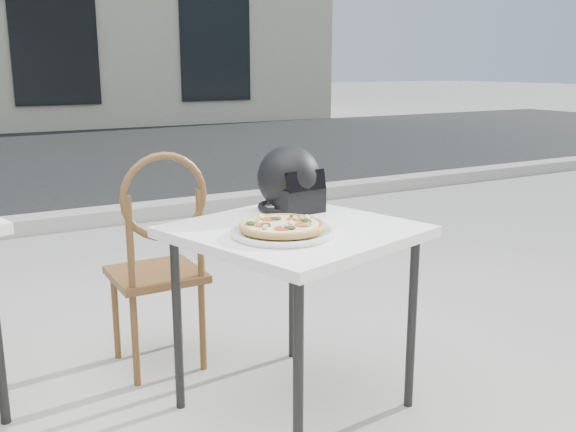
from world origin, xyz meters
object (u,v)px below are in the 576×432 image
cafe_table_main (295,244)px  pizza (282,226)px  plate (282,232)px  cafe_chair_main (160,251)px  helmet (290,182)px

cafe_table_main → pizza: (-0.10, -0.08, 0.10)m
plate → cafe_chair_main: cafe_chair_main is taller
pizza → cafe_chair_main: size_ratio=0.37×
cafe_table_main → cafe_chair_main: 0.63m
helmet → cafe_chair_main: size_ratio=0.30×
helmet → cafe_chair_main: (-0.44, 0.29, -0.29)m
cafe_table_main → cafe_chair_main: size_ratio=0.97×
helmet → plate: bearing=-129.6°
pizza → helmet: (0.21, 0.32, 0.08)m
cafe_table_main → helmet: helmet is taller
pizza → cafe_chair_main: cafe_chair_main is taller
plate → helmet: 0.40m
cafe_table_main → pizza: size_ratio=2.63×
plate → helmet: (0.21, 0.32, 0.10)m
plate → pizza: size_ratio=1.26×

